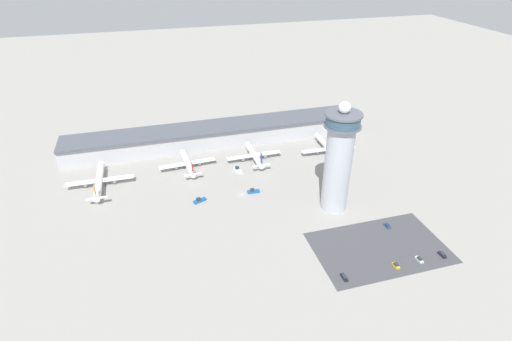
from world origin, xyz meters
TOP-DOWN VIEW (x-y plane):
  - ground_plane at (0.00, 0.00)m, footprint 1000.00×1000.00m
  - terminal_building at (0.00, 70.00)m, footprint 213.46×25.00m
  - control_tower at (46.26, -25.14)m, footprint 18.83×18.83m
  - parking_lot_surface at (53.14, -62.89)m, footprint 64.00×40.00m
  - airplane_gate_alpha at (-80.17, 31.58)m, footprint 39.44×41.71m
  - airplane_gate_bravo at (-26.27, 39.10)m, footprint 36.93×33.51m
  - airplane_gate_charlie at (18.01, 37.62)m, footprint 37.34×33.01m
  - airplane_gate_delta at (69.98, 31.94)m, footprint 38.64×45.54m
  - service_truck_catering at (6.96, 0.22)m, footprint 7.41×2.95m
  - service_truck_fuel at (3.89, 26.62)m, footprint 4.75×7.93m
  - service_truck_baggage at (-25.01, -0.48)m, footprint 7.79×4.91m
  - car_green_van at (53.56, -76.33)m, footprint 2.04×4.07m
  - car_white_wagon at (66.28, -75.90)m, footprint 1.87×4.44m
  - car_black_suv at (78.68, -76.11)m, footprint 2.04×4.59m
  - car_grey_coupe at (27.41, -76.56)m, footprint 1.81×4.77m
  - car_yellow_taxi at (65.55, -49.65)m, footprint 1.88×4.15m

SIDE VIEW (x-z plane):
  - ground_plane at x=0.00m, z-range 0.00..0.00m
  - parking_lot_surface at x=53.14m, z-range 0.00..0.01m
  - car_green_van at x=53.56m, z-range -0.17..1.32m
  - car_grey_coupe at x=27.41m, z-range -0.17..1.36m
  - car_yellow_taxi at x=65.55m, z-range -0.17..1.36m
  - car_black_suv at x=78.68m, z-range -0.18..1.40m
  - car_white_wagon at x=66.28m, z-range -0.18..1.41m
  - service_truck_baggage at x=-25.01m, z-range -0.40..2.21m
  - service_truck_catering at x=6.96m, z-range -0.40..2.22m
  - service_truck_fuel at x=3.89m, z-range -0.47..2.65m
  - airplane_gate_bravo at x=-26.27m, z-range -2.19..10.15m
  - airplane_gate_charlie at x=18.01m, z-range -2.35..10.86m
  - airplane_gate_delta at x=69.98m, z-range -1.86..10.43m
  - airplane_gate_alpha at x=-80.17m, z-range -2.14..11.01m
  - terminal_building at x=0.00m, z-range 0.10..14.23m
  - control_tower at x=46.26m, z-range -0.94..60.96m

